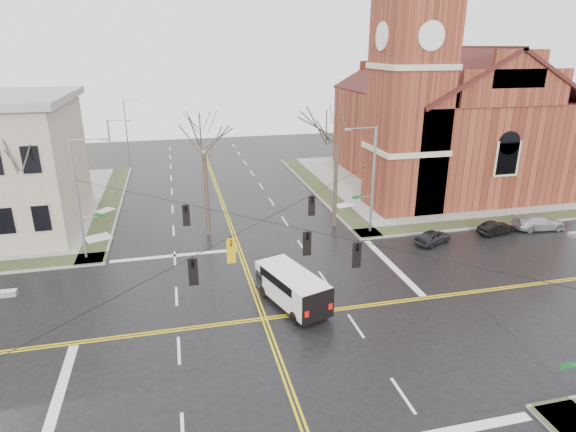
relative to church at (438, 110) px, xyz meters
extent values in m
plane|color=black|center=(-24.76, -24.78, -8.43)|extent=(120.00, 120.00, 0.00)
cube|color=gray|center=(0.24, 0.22, -8.36)|extent=(30.00, 30.00, 0.15)
cube|color=#2D381E|center=(-13.56, 0.22, -8.28)|extent=(2.00, 30.00, 0.02)
cube|color=#2D381E|center=(0.24, -13.58, -8.28)|extent=(30.00, 2.00, 0.02)
cube|color=#2D381E|center=(-35.96, 0.22, -8.28)|extent=(2.00, 30.00, 0.02)
cube|color=gold|center=(-24.88, -24.78, -8.43)|extent=(0.12, 100.00, 0.01)
cube|color=gold|center=(-24.64, -24.78, -8.43)|extent=(0.12, 100.00, 0.01)
cube|color=gold|center=(-24.76, -24.90, -8.43)|extent=(100.00, 0.12, 0.01)
cube|color=gold|center=(-24.76, -24.66, -8.43)|extent=(100.00, 0.12, 0.01)
cube|color=silver|center=(-29.76, -14.28, -8.43)|extent=(9.50, 0.50, 0.01)
cube|color=silver|center=(-35.26, -29.78, -8.43)|extent=(0.50, 9.50, 0.01)
cube|color=silver|center=(-14.26, -19.78, -8.43)|extent=(0.50, 9.50, 0.01)
cube|color=#5E2418|center=(-7.76, -7.78, 1.57)|extent=(6.00, 6.00, 20.00)
cylinder|color=silver|center=(-7.76, -10.83, 7.57)|extent=(2.40, 0.15, 2.40)
cylinder|color=silver|center=(-10.81, -7.78, 7.57)|extent=(0.15, 2.40, 2.40)
cube|color=#5E2418|center=(1.24, 1.22, -3.43)|extent=(18.00, 24.00, 10.00)
cube|color=#5E2418|center=(-7.96, -4.78, -6.23)|extent=(2.00, 5.00, 4.40)
cylinder|color=gray|center=(-13.26, -13.28, -3.78)|extent=(0.20, 0.20, 9.00)
cylinder|color=gray|center=(-13.86, -13.28, -5.13)|extent=(1.20, 0.06, 0.06)
cube|color=#0D511A|center=(-14.56, -13.28, -5.13)|extent=(0.90, 0.04, 0.25)
cylinder|color=gray|center=(-14.46, -13.28, 0.62)|extent=(2.40, 0.08, 0.08)
cube|color=gray|center=(-15.66, -13.28, 0.57)|extent=(0.50, 0.22, 0.15)
cylinder|color=gray|center=(-36.26, -13.28, -3.78)|extent=(0.20, 0.20, 9.00)
cylinder|color=gray|center=(-35.66, -13.28, -5.13)|extent=(1.20, 0.06, 0.06)
cube|color=#0D511A|center=(-34.96, -13.28, -5.13)|extent=(0.90, 0.04, 0.25)
cylinder|color=gray|center=(-35.06, -13.28, 0.62)|extent=(2.40, 0.08, 0.08)
cube|color=gray|center=(-33.86, -13.28, 0.57)|extent=(0.50, 0.22, 0.15)
cube|color=#0D511A|center=(-14.56, -36.28, -5.13)|extent=(0.90, 0.04, 0.25)
cube|color=gray|center=(-15.66, -36.28, 0.57)|extent=(0.50, 0.22, 0.15)
cube|color=gray|center=(-33.86, -36.28, 0.57)|extent=(0.50, 0.22, 0.15)
cylinder|color=black|center=(-24.76, -24.78, -2.23)|extent=(23.02, 23.02, 0.03)
cylinder|color=black|center=(-24.76, -24.78, -2.23)|extent=(23.02, 23.02, 0.03)
imported|color=black|center=(-28.76, -28.78, -2.98)|extent=(0.21, 0.26, 1.30)
imported|color=black|center=(-20.76, -20.78, -2.98)|extent=(0.21, 0.26, 1.30)
imported|color=gold|center=(-26.76, -26.78, -2.98)|extent=(0.21, 0.26, 1.30)
imported|color=black|center=(-28.76, -20.78, -2.98)|extent=(0.21, 0.26, 1.30)
imported|color=black|center=(-20.76, -28.78, -2.98)|extent=(0.21, 0.26, 1.30)
imported|color=black|center=(-22.76, -26.78, -2.98)|extent=(0.21, 0.26, 1.30)
cylinder|color=gray|center=(-35.56, 3.22, -4.33)|extent=(0.16, 0.16, 8.00)
cylinder|color=gray|center=(-34.56, 3.22, -0.43)|extent=(2.00, 0.07, 0.07)
cube|color=gray|center=(-33.56, 3.22, -0.48)|extent=(0.45, 0.20, 0.13)
cylinder|color=gray|center=(-35.56, 23.22, -4.33)|extent=(0.16, 0.16, 8.00)
cylinder|color=gray|center=(-34.56, 23.22, -0.43)|extent=(2.00, 0.07, 0.07)
cube|color=gray|center=(-33.56, 23.22, -0.48)|extent=(0.45, 0.20, 0.13)
cube|color=white|center=(-22.76, -23.61, -7.17)|extent=(3.79, 5.99, 1.79)
cube|color=white|center=(-23.49, -21.41, -7.43)|extent=(2.35, 1.57, 1.27)
cube|color=black|center=(-23.60, -21.06, -6.85)|extent=(1.90, 0.73, 0.84)
cube|color=black|center=(-22.83, -23.41, -6.59)|extent=(3.26, 4.29, 0.58)
cube|color=#B70C0A|center=(-22.66, -26.58, -7.38)|extent=(0.26, 0.15, 0.36)
cube|color=#B70C0A|center=(-21.10, -26.07, -7.38)|extent=(0.26, 0.15, 0.36)
cube|color=black|center=(-22.76, -23.61, -8.09)|extent=(3.86, 6.05, 0.11)
cylinder|color=black|center=(-24.26, -22.16, -8.05)|extent=(0.50, 0.81, 0.76)
cylinder|color=black|center=(-22.42, -21.56, -8.05)|extent=(0.50, 0.81, 0.76)
cylinder|color=black|center=(-23.11, -25.67, -8.05)|extent=(0.50, 0.81, 0.76)
cylinder|color=black|center=(-21.27, -25.07, -8.05)|extent=(0.50, 0.81, 0.76)
imported|color=black|center=(-9.25, -16.76, -7.85)|extent=(3.67, 2.65, 1.16)
imported|color=black|center=(-2.92, -16.11, -7.89)|extent=(3.47, 1.76, 1.09)
imported|color=#AEAEB1|center=(1.39, -16.00, -7.78)|extent=(4.63, 2.24, 1.30)
cylinder|color=#322820|center=(-39.56, -10.74, -4.83)|extent=(0.36, 0.36, 6.90)
cylinder|color=#322820|center=(-26.84, -10.53, -4.83)|extent=(0.36, 0.36, 6.91)
cylinder|color=#322820|center=(-15.81, -11.19, -4.67)|extent=(0.36, 0.36, 7.23)
camera|label=1|loc=(-29.19, -49.19, 6.86)|focal=30.00mm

